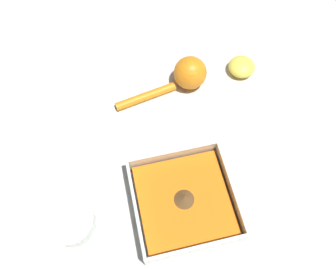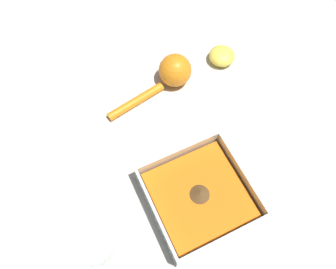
% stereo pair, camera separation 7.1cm
% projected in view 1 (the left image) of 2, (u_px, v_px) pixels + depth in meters
% --- Properties ---
extents(ground_plane, '(4.00, 4.00, 0.00)m').
position_uv_depth(ground_plane, '(183.00, 188.00, 0.69)').
color(ground_plane, beige).
extents(square_dish, '(0.20, 0.20, 0.06)m').
position_uv_depth(square_dish, '(184.00, 202.00, 0.65)').
color(square_dish, silver).
rests_on(square_dish, ground_plane).
extents(spice_bowl, '(0.09, 0.09, 0.04)m').
position_uv_depth(spice_bowl, '(73.00, 223.00, 0.64)').
color(spice_bowl, silver).
rests_on(spice_bowl, ground_plane).
extents(lemon_squeezer, '(0.23, 0.09, 0.08)m').
position_uv_depth(lemon_squeezer, '(185.00, 75.00, 0.78)').
color(lemon_squeezer, orange).
rests_on(lemon_squeezer, ground_plane).
extents(lemon_half, '(0.07, 0.07, 0.04)m').
position_uv_depth(lemon_half, '(242.00, 67.00, 0.81)').
color(lemon_half, '#EFDB4C').
rests_on(lemon_half, ground_plane).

